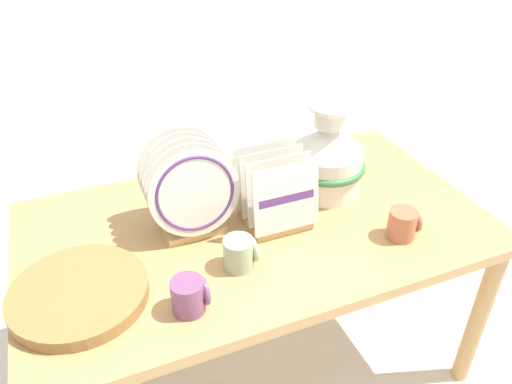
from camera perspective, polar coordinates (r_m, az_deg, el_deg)
ground_plane at (r=1.95m, az=0.00°, el=-18.36°), size 14.00×14.00×0.00m
display_table at (r=1.55m, az=0.00°, el=-5.49°), size 1.39×0.80×0.62m
ceramic_vase at (r=1.61m, az=8.09°, el=4.05°), size 0.25×0.25×0.31m
dish_rack_round_plates at (r=1.43m, az=-7.60°, el=0.16°), size 0.26×0.19×0.28m
dish_rack_square_plates at (r=1.47m, az=2.22°, el=-0.67°), size 0.20×0.18×0.22m
wicker_charger_stack at (r=1.33m, az=-19.59°, el=-10.89°), size 0.34×0.34×0.04m
mug_sage_glaze at (r=1.33m, az=-1.84°, el=-6.99°), size 0.09×0.08×0.09m
mug_terracotta_glaze at (r=1.49m, az=16.47°, el=-3.51°), size 0.09×0.08×0.09m
mug_plum_glaze at (r=1.23m, az=-7.57°, el=-11.63°), size 0.09×0.08×0.09m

